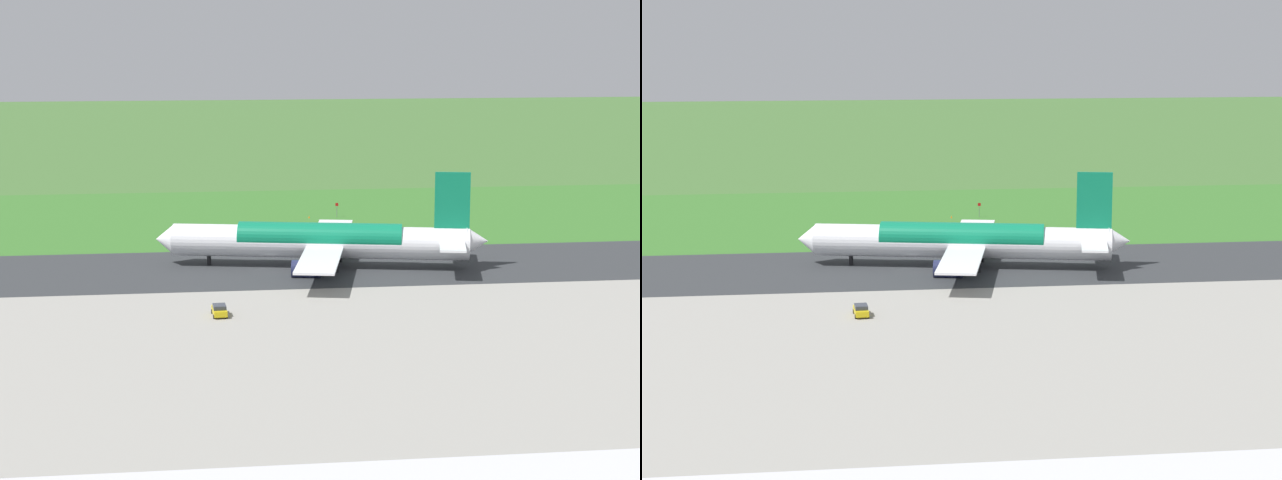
% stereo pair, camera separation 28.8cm
% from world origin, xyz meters
% --- Properties ---
extents(ground_plane, '(800.00, 800.00, 0.00)m').
position_xyz_m(ground_plane, '(0.00, 0.00, 0.00)').
color(ground_plane, '#3D662D').
extents(runway_asphalt, '(600.00, 29.91, 0.06)m').
position_xyz_m(runway_asphalt, '(0.00, 0.00, 0.03)').
color(runway_asphalt, '#2D3033').
rests_on(runway_asphalt, ground).
extents(apron_concrete, '(440.00, 110.00, 0.05)m').
position_xyz_m(apron_concrete, '(0.00, 53.13, 0.03)').
color(apron_concrete, gray).
rests_on(apron_concrete, ground).
extents(grass_verge_foreground, '(600.00, 80.00, 0.04)m').
position_xyz_m(grass_verge_foreground, '(0.00, -44.46, 0.02)').
color(grass_verge_foreground, '#346B27').
rests_on(grass_verge_foreground, ground).
extents(airliner_main, '(53.75, 44.29, 15.88)m').
position_xyz_m(airliner_main, '(-8.61, 0.08, 4.35)').
color(airliner_main, white).
rests_on(airliner_main, ground).
extents(service_car_followme, '(2.15, 4.31, 1.62)m').
position_xyz_m(service_car_followme, '(8.98, 28.88, 0.84)').
color(service_car_followme, gold).
rests_on(service_car_followme, ground).
extents(no_stopping_sign, '(0.60, 0.10, 2.93)m').
position_xyz_m(no_stopping_sign, '(-17.35, -46.56, 1.73)').
color(no_stopping_sign, slate).
rests_on(no_stopping_sign, ground).
extents(traffic_cone_orange, '(0.40, 0.40, 0.55)m').
position_xyz_m(traffic_cone_orange, '(-11.60, -46.03, 0.28)').
color(traffic_cone_orange, orange).
rests_on(traffic_cone_orange, ground).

